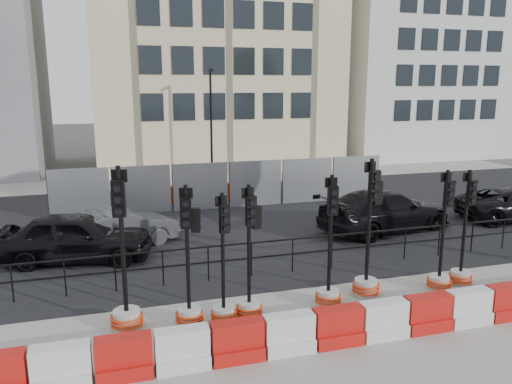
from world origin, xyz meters
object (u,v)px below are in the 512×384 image
object	(u,v)px
traffic_signal_d	(250,287)
car_c	(385,211)
traffic_signal_h	(462,262)
car_a	(76,237)
traffic_signal_a	(125,297)

from	to	relation	value
traffic_signal_d	car_c	bearing A→B (deg)	29.38
traffic_signal_h	car_c	world-z (taller)	traffic_signal_h
traffic_signal_h	car_a	distance (m)	10.94
traffic_signal_d	traffic_signal_h	bearing A→B (deg)	-6.83
traffic_signal_d	car_c	world-z (taller)	traffic_signal_d
traffic_signal_d	car_c	distance (m)	8.37
traffic_signal_a	car_c	bearing A→B (deg)	40.58
traffic_signal_h	traffic_signal_d	bearing A→B (deg)	175.94
traffic_signal_h	car_a	size ratio (longest dim) A/B	0.66
traffic_signal_a	car_a	size ratio (longest dim) A/B	0.77
car_c	car_a	bearing A→B (deg)	78.91
traffic_signal_a	car_a	xyz separation A→B (m)	(-1.27, 4.81, 0.01)
traffic_signal_d	traffic_signal_a	bearing A→B (deg)	166.52
traffic_signal_a	car_c	distance (m)	10.52
traffic_signal_d	car_a	bearing A→B (deg)	119.15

